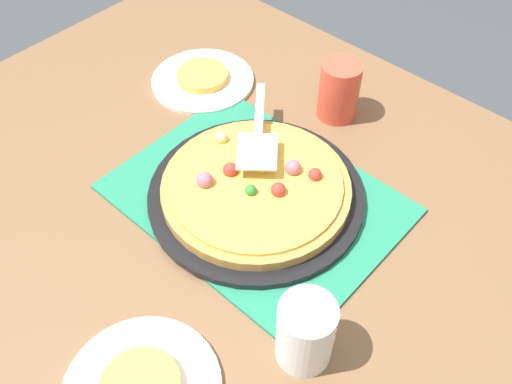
# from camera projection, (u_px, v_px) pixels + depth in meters

# --- Properties ---
(ground_plane) EXTENTS (8.00, 8.00, 0.00)m
(ground_plane) POSITION_uv_depth(u_px,v_px,m) (256.00, 372.00, 1.56)
(ground_plane) COLOR #3D4247
(dining_table) EXTENTS (1.40, 1.00, 0.75)m
(dining_table) POSITION_uv_depth(u_px,v_px,m) (256.00, 236.00, 1.07)
(dining_table) COLOR brown
(dining_table) RESTS_ON ground_plane
(placemat) EXTENTS (0.48, 0.36, 0.01)m
(placemat) POSITION_uv_depth(u_px,v_px,m) (256.00, 198.00, 0.99)
(placemat) COLOR #237F5B
(placemat) RESTS_ON dining_table
(pizza_pan) EXTENTS (0.38, 0.38, 0.01)m
(pizza_pan) POSITION_uv_depth(u_px,v_px,m) (256.00, 195.00, 0.98)
(pizza_pan) COLOR black
(pizza_pan) RESTS_ON placemat
(pizza) EXTENTS (0.33, 0.33, 0.05)m
(pizza) POSITION_uv_depth(u_px,v_px,m) (256.00, 187.00, 0.97)
(pizza) COLOR #B78442
(pizza) RESTS_ON pizza_pan
(plate_far_right) EXTENTS (0.22, 0.22, 0.01)m
(plate_far_right) POSITION_uv_depth(u_px,v_px,m) (203.00, 81.00, 1.20)
(plate_far_right) COLOR white
(plate_far_right) RESTS_ON dining_table
(served_slice_right) EXTENTS (0.11, 0.11, 0.02)m
(served_slice_right) POSITION_uv_depth(u_px,v_px,m) (202.00, 76.00, 1.19)
(served_slice_right) COLOR #EAB747
(served_slice_right) RESTS_ON plate_far_right
(cup_near) EXTENTS (0.08, 0.08, 0.12)m
(cup_near) POSITION_uv_depth(u_px,v_px,m) (339.00, 90.00, 1.10)
(cup_near) COLOR #E04C38
(cup_near) RESTS_ON dining_table
(cup_far) EXTENTS (0.08, 0.08, 0.12)m
(cup_far) POSITION_uv_depth(u_px,v_px,m) (305.00, 333.00, 0.76)
(cup_far) COLOR white
(cup_far) RESTS_ON dining_table
(pizza_server) EXTENTS (0.18, 0.20, 0.01)m
(pizza_server) POSITION_uv_depth(u_px,v_px,m) (258.00, 133.00, 1.00)
(pizza_server) COLOR silver
(pizza_server) RESTS_ON pizza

